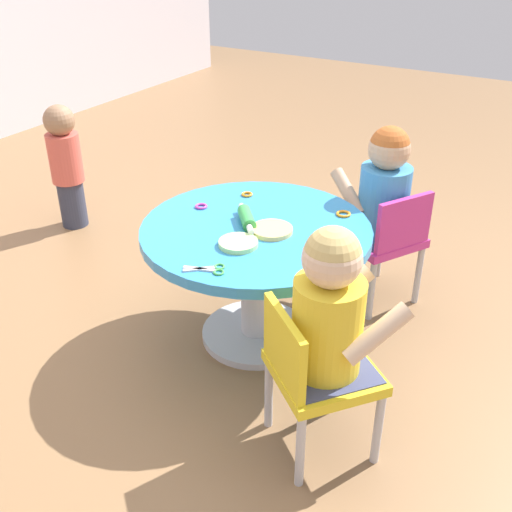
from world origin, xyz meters
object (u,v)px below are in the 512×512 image
object	(u,v)px
child_chair_left	(314,372)
toddler_standing	(66,163)
rolling_pin	(246,218)
seated_child_right	(384,187)
child_chair_right	(385,239)
craft_table	(256,256)
seated_child_left	(330,308)
craft_scissors	(211,269)

from	to	relation	value
child_chair_left	toddler_standing	size ratio (longest dim) A/B	0.80
rolling_pin	toddler_standing	bearing A→B (deg)	74.41
seated_child_right	child_chair_right	bearing A→B (deg)	-119.93
child_chair_right	toddler_standing	world-z (taller)	toddler_standing
craft_table	toddler_standing	world-z (taller)	toddler_standing
child_chair_right	seated_child_right	distance (m)	0.23
child_chair_right	seated_child_right	bearing A→B (deg)	60.07
seated_child_right	toddler_standing	size ratio (longest dim) A/B	0.76
toddler_standing	child_chair_right	bearing A→B (deg)	-85.28
craft_table	seated_child_left	world-z (taller)	seated_child_left
craft_table	child_chair_left	bearing A→B (deg)	-132.81
rolling_pin	seated_child_left	bearing A→B (deg)	-126.47
child_chair_left	child_chair_right	size ratio (longest dim) A/B	1.00
craft_table	child_chair_right	world-z (taller)	child_chair_right
child_chair_right	rolling_pin	bearing A→B (deg)	144.03
seated_child_left	rolling_pin	bearing A→B (deg)	53.53
child_chair_left	seated_child_right	xyz separation A→B (m)	(0.95, 0.15, 0.23)
toddler_standing	craft_table	bearing A→B (deg)	-104.98
craft_scissors	craft_table	bearing A→B (deg)	5.48
child_chair_right	rolling_pin	world-z (taller)	rolling_pin
child_chair_left	toddler_standing	distance (m)	1.99
child_chair_left	craft_scissors	world-z (taller)	child_chair_left
child_chair_left	craft_scissors	size ratio (longest dim) A/B	3.79
child_chair_right	craft_scissors	bearing A→B (deg)	160.62
seated_child_right	rolling_pin	size ratio (longest dim) A/B	2.70
toddler_standing	rolling_pin	size ratio (longest dim) A/B	3.56
seated_child_left	rolling_pin	distance (m)	0.64
rolling_pin	craft_scissors	world-z (taller)	rolling_pin
craft_table	toddler_standing	distance (m)	1.43
craft_table	rolling_pin	bearing A→B (deg)	96.64
rolling_pin	craft_scissors	bearing A→B (deg)	-167.86
toddler_standing	rolling_pin	distance (m)	1.40
craft_table	child_chair_left	distance (m)	0.62
toddler_standing	rolling_pin	bearing A→B (deg)	-105.59
rolling_pin	craft_scissors	size ratio (longest dim) A/B	1.34
seated_child_left	rolling_pin	world-z (taller)	seated_child_left
child_chair_left	rolling_pin	xyz separation A→B (m)	(0.41, 0.49, 0.22)
child_chair_right	craft_scissors	distance (m)	0.93
toddler_standing	seated_child_left	bearing A→B (deg)	-112.12
craft_table	seated_child_right	xyz separation A→B (m)	(0.53, -0.30, 0.15)
seated_child_right	craft_scissors	distance (m)	0.92
child_chair_right	rolling_pin	xyz separation A→B (m)	(-0.52, 0.37, 0.22)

